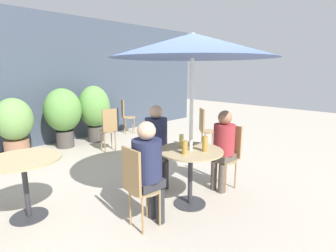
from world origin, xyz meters
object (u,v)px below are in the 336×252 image
Objects in this scene: bistro_chair_4 at (126,114)px; seated_person_2 at (148,165)px; cafe_table_near at (190,162)px; bistro_chair_3 at (205,126)px; bistro_chair_5 at (109,126)px; bistro_chair_2 at (138,182)px; bistro_chair_1 at (151,150)px; beer_glass_0 at (185,147)px; umbrella at (193,46)px; seated_person_1 at (157,140)px; potted_plant_0 at (14,124)px; beer_glass_1 at (205,144)px; beer_glass_2 at (181,141)px; seated_person_0 at (223,143)px; cafe_table_far at (24,171)px; bistro_chair_0 at (229,151)px; potted_plant_2 at (94,109)px; potted_plant_1 at (63,112)px.

seated_person_2 reaches higher than bistro_chair_4.
cafe_table_near is 4.21m from bistro_chair_4.
seated_person_2 is at bearing 172.90° from bistro_chair_4.
bistro_chair_5 is (-1.43, 1.46, 0.00)m from bistro_chair_3.
bistro_chair_1 is at bearing -45.00° from bistro_chair_2.
cafe_table_near is at bearing 14.84° from beer_glass_0.
seated_person_1 is at bearing 86.11° from umbrella.
potted_plant_0 is (-2.94, 2.47, 0.13)m from bistro_chair_3.
beer_glass_1 is 0.16× the size of potted_plant_0.
beer_glass_2 is at bearing 49.27° from beer_glass_0.
seated_person_0 is at bearing 10.48° from beer_glass_1.
beer_glass_0 is at bearing 157.87° from bistro_chair_3.
potted_plant_0 is at bearing 76.23° from cafe_table_far.
umbrella reaches higher than cafe_table_near.
bistro_chair_5 is at bearing -170.64° from bistro_chair_0.
beer_glass_1 is (0.03, -0.97, 0.28)m from bistro_chair_1.
cafe_table_near is 4.86× the size of beer_glass_2.
potted_plant_2 reaches higher than seated_person_0.
bistro_chair_0 is at bearing -90.00° from seated_person_2.
bistro_chair_3 is (1.93, 0.42, 0.00)m from bistro_chair_1.
bistro_chair_1 is at bearing 91.57° from beer_glass_1.
seated_person_2 is 0.90× the size of potted_plant_1.
bistro_chair_0 is 1.00× the size of bistro_chair_1.
bistro_chair_0 is 1.00× the size of bistro_chair_5.
potted_plant_0 is 1.75m from potted_plant_2.
seated_person_0 reaches higher than bistro_chair_4.
bistro_chair_1 is at bearing -12.18° from cafe_table_far.
seated_person_2 reaches higher than bistro_chair_3.
bistro_chair_1 is 0.44× the size of umbrella.
bistro_chair_4 is 5.58× the size of beer_glass_2.
seated_person_2 is 0.79m from beer_glass_1.
seated_person_0 is at bearing -0.06° from beer_glass_0.
seated_person_1 is at bearing -71.56° from potted_plant_0.
seated_person_0 reaches higher than bistro_chair_3.
potted_plant_1 reaches higher than bistro_chair_1.
bistro_chair_0 is 1.74m from bistro_chair_3.
umbrella is at bearing 159.06° from bistro_chair_3.
seated_person_1 is (-1.93, -0.56, 0.18)m from bistro_chair_3.
beer_glass_2 is (-1.79, -3.63, 0.27)m from bistro_chair_4.
seated_person_0 is 1.45m from umbrella.
cafe_table_near is 0.30m from beer_glass_2.
bistro_chair_4 is at bearing -31.06° from bistro_chair_2.
bistro_chair_5 is at bearing 78.09° from beer_glass_2.
seated_person_2 is at bearing 176.11° from cafe_table_near.
cafe_table_near is 0.68× the size of potted_plant_0.
potted_plant_1 is at bearing 94.48° from bistro_chair_1.
beer_glass_2 is at bearing 91.44° from bistro_chair_5.
cafe_table_far is 3.01m from potted_plant_1.
seated_person_0 is (0.62, -0.86, 0.15)m from bistro_chair_1.
bistro_chair_3 is at bearing -63.20° from bistro_chair_2.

